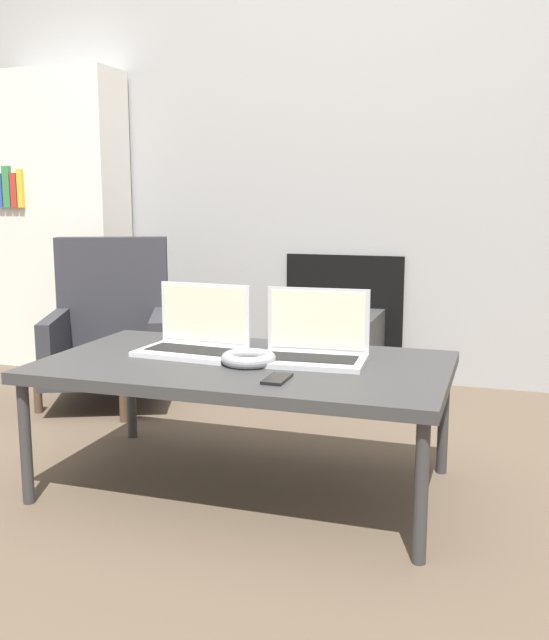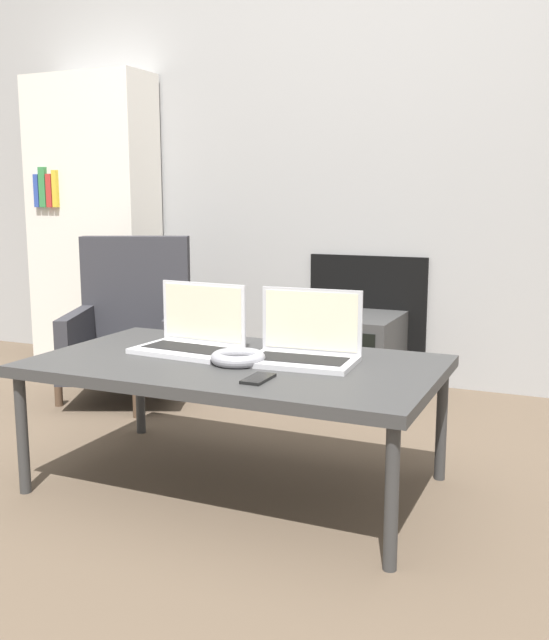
# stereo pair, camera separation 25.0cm
# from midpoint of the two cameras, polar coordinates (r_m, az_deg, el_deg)

# --- Properties ---
(ground_plane) EXTENTS (14.00, 14.00, 0.00)m
(ground_plane) POSITION_cam_midpoint_polar(r_m,az_deg,el_deg) (2.17, -8.16, -15.62)
(ground_plane) COLOR brown
(wall_back) EXTENTS (7.00, 0.08, 2.60)m
(wall_back) POSITION_cam_midpoint_polar(r_m,az_deg,el_deg) (3.67, 4.18, 15.42)
(wall_back) COLOR #999999
(wall_back) RESTS_ON ground_plane
(table) EXTENTS (1.26, 0.72, 0.42)m
(table) POSITION_cam_midpoint_polar(r_m,az_deg,el_deg) (2.26, -5.56, -4.07)
(table) COLOR #333333
(table) RESTS_ON ground_plane
(laptop_left) EXTENTS (0.35, 0.24, 0.22)m
(laptop_left) POSITION_cam_midpoint_polar(r_m,az_deg,el_deg) (2.39, -9.30, -1.41)
(laptop_left) COLOR silver
(laptop_left) RESTS_ON table
(laptop_right) EXTENTS (0.35, 0.24, 0.22)m
(laptop_right) POSITION_cam_midpoint_polar(r_m,az_deg,el_deg) (2.24, -0.03, -2.05)
(laptop_right) COLOR #B2B2B7
(laptop_right) RESTS_ON table
(headphones) EXTENTS (0.17, 0.17, 0.04)m
(headphones) POSITION_cam_midpoint_polar(r_m,az_deg,el_deg) (2.20, -5.36, -3.12)
(headphones) COLOR gray
(headphones) RESTS_ON table
(phone) EXTENTS (0.06, 0.12, 0.01)m
(phone) POSITION_cam_midpoint_polar(r_m,az_deg,el_deg) (2.01, -3.38, -4.76)
(phone) COLOR black
(phone) RESTS_ON table
(tv) EXTENTS (0.43, 0.46, 0.37)m
(tv) POSITION_cam_midpoint_polar(r_m,az_deg,el_deg) (3.46, 2.60, -2.57)
(tv) COLOR #383838
(tv) RESTS_ON ground_plane
(armchair) EXTENTS (0.71, 0.75, 0.74)m
(armchair) POSITION_cam_midpoint_polar(r_m,az_deg,el_deg) (3.43, -15.03, -0.67)
(armchair) COLOR #2D2D33
(armchair) RESTS_ON ground_plane
(bookshelf) EXTENTS (0.72, 0.32, 1.59)m
(bookshelf) POSITION_cam_midpoint_polar(r_m,az_deg,el_deg) (4.15, -18.44, 7.46)
(bookshelf) COLOR silver
(bookshelf) RESTS_ON ground_plane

